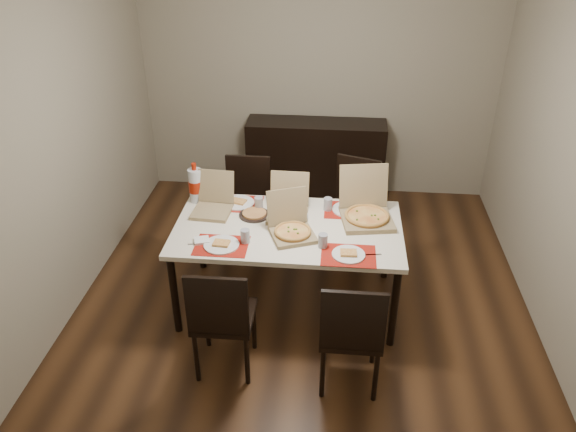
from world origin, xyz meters
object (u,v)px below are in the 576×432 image
object	(u,v)px
chair_far_right	(353,203)
dip_bowl	(300,218)
sideboard	(316,161)
dining_table	(288,234)
chair_far_left	(247,202)
soda_bottle	(196,185)
pizza_box_center	(292,228)
chair_near_left	(222,316)
chair_near_right	(351,331)

from	to	relation	value
chair_far_right	dip_bowl	world-z (taller)	chair_far_right
sideboard	dining_table	world-z (taller)	sideboard
chair_far_left	chair_far_right	bearing A→B (deg)	3.84
chair_far_right	soda_bottle	world-z (taller)	soda_bottle
sideboard	pizza_box_center	bearing A→B (deg)	-92.51
chair_far_left	chair_far_right	size ratio (longest dim) A/B	1.00
chair_near_left	dip_bowl	size ratio (longest dim) A/B	6.98
chair_near_right	dip_bowl	bearing A→B (deg)	112.50
sideboard	dip_bowl	xyz separation A→B (m)	(-0.04, -1.79, 0.32)
chair_far_right	pizza_box_center	bearing A→B (deg)	-116.74
chair_near_right	chair_far_left	bearing A→B (deg)	119.75
chair_near_right	chair_far_left	size ratio (longest dim) A/B	1.00
dining_table	sideboard	bearing A→B (deg)	86.23
soda_bottle	dip_bowl	bearing A→B (deg)	-14.14
chair_near_left	dip_bowl	distance (m)	1.10
sideboard	chair_near_left	world-z (taller)	chair_near_left
chair_near_left	soda_bottle	xyz separation A→B (m)	(-0.44, 1.19, 0.39)
soda_bottle	sideboard	bearing A→B (deg)	58.86
sideboard	chair_near_left	size ratio (longest dim) A/B	1.61
soda_bottle	dining_table	bearing A→B (deg)	-23.28
dining_table	chair_far_left	xyz separation A→B (m)	(-0.46, 0.80, -0.17)
pizza_box_center	soda_bottle	distance (m)	0.98
chair_far_left	dining_table	bearing A→B (deg)	-60.05
dining_table	chair_near_left	world-z (taller)	chair_near_left
chair_far_left	dip_bowl	world-z (taller)	chair_far_left
dining_table	chair_far_left	size ratio (longest dim) A/B	1.94
dining_table	dip_bowl	world-z (taller)	dip_bowl
chair_far_right	chair_far_left	bearing A→B (deg)	-176.16
chair_near_right	soda_bottle	distance (m)	1.87
chair_near_right	pizza_box_center	world-z (taller)	pizza_box_center
chair_far_left	soda_bottle	world-z (taller)	soda_bottle
chair_near_right	dip_bowl	xyz separation A→B (m)	(-0.42, 1.02, 0.25)
chair_near_left	pizza_box_center	distance (m)	0.89
sideboard	chair_near_left	bearing A→B (deg)	-100.44
pizza_box_center	chair_near_left	bearing A→B (deg)	-119.84
dining_table	chair_far_right	xyz separation A→B (m)	(0.53, 0.87, -0.17)
chair_near_left	chair_far_right	bearing A→B (deg)	61.91
chair_near_left	dip_bowl	bearing A→B (deg)	64.04
dip_bowl	soda_bottle	bearing A→B (deg)	165.86
chair_near_right	soda_bottle	size ratio (longest dim) A/B	2.64
dining_table	chair_near_right	distance (m)	1.05
dining_table	dip_bowl	bearing A→B (deg)	55.12
pizza_box_center	dip_bowl	world-z (taller)	pizza_box_center
chair_near_left	soda_bottle	distance (m)	1.32
sideboard	dining_table	distance (m)	1.93
chair_near_left	chair_far_left	size ratio (longest dim) A/B	1.00
chair_far_left	sideboard	bearing A→B (deg)	62.08
chair_near_right	pizza_box_center	xyz separation A→B (m)	(-0.47, 0.79, 0.29)
sideboard	pizza_box_center	distance (m)	2.05
chair_far_left	dip_bowl	bearing A→B (deg)	-51.03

